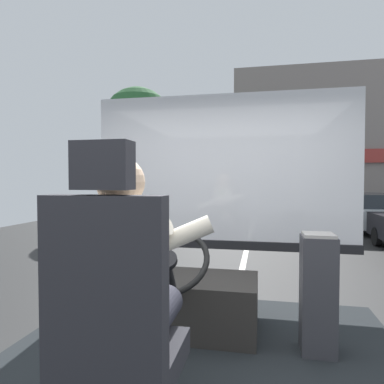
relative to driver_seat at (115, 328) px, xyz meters
The scene contains 10 objects.
ground 9.25m from the driver_seat, 88.69° to the left, with size 18.00×44.00×0.06m.
driver_seat is the anchor object (origin of this frame).
bus_driver 0.22m from the driver_seat, 90.00° to the left, with size 0.72×0.53×0.81m.
steering_console 1.23m from the driver_seat, 90.00° to the left, with size 1.10×1.02×0.81m.
fare_box 1.42m from the driver_seat, 48.23° to the left, with size 0.22×0.22×0.78m.
windshield_panel 2.07m from the driver_seat, 83.99° to the left, with size 2.50×0.08×1.48m.
street_tree 12.05m from the driver_seat, 110.06° to the left, with size 2.61×2.61×5.21m.
shop_building 18.89m from the driver_seat, 71.07° to the left, with size 13.66×5.44×7.00m.
parked_car_silver 12.51m from the driver_seat, 69.36° to the left, with size 1.94×4.40×1.27m.
parked_car_blue 18.41m from the driver_seat, 75.40° to the left, with size 1.97×4.43×1.46m.
Camera 1 is at (0.37, -1.65, 1.73)m, focal length 32.05 mm.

